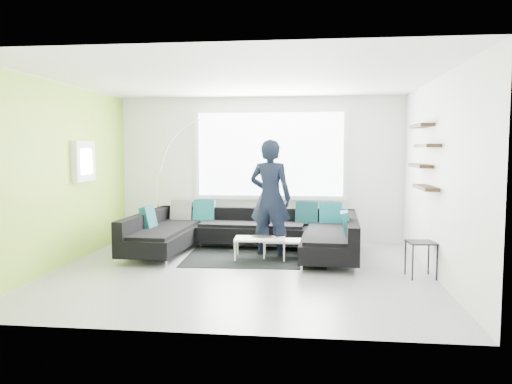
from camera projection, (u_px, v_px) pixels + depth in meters
ground at (242, 271)px, 7.36m from camera, size 5.50×5.50×0.00m
room_shell at (246, 149)px, 7.40m from camera, size 5.54×5.04×2.82m
sectional_sofa at (245, 234)px, 8.46m from camera, size 3.83×2.47×0.81m
rug at (255, 257)px, 8.32m from camera, size 2.35×1.75×0.01m
coffee_table at (272, 248)px, 8.24m from camera, size 1.10×0.68×0.35m
arc_lamp at (157, 179)px, 9.65m from camera, size 2.50×1.62×2.46m
side_table at (421, 260)px, 6.99m from camera, size 0.41×0.41×0.51m
person at (270, 198)px, 8.41m from camera, size 0.92×0.78×1.97m
laptop at (262, 237)px, 8.19m from camera, size 0.36×0.26×0.03m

